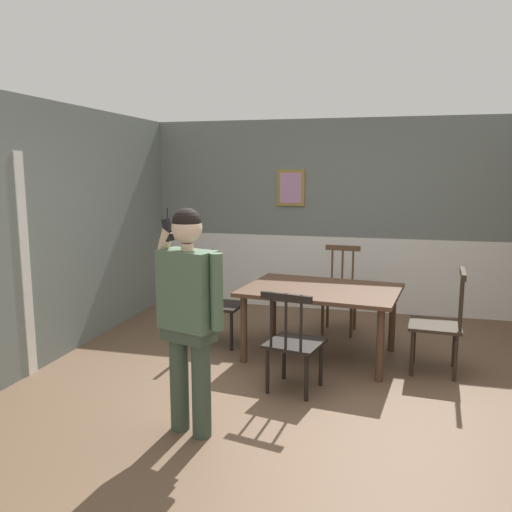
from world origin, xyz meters
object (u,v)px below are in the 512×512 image
object	(u,v)px
dining_table	(321,296)
chair_by_doorway	(340,292)
chair_near_window	(293,342)
chair_at_table_head	(440,323)
person_figure	(189,307)
chair_opposite_corner	(218,302)

from	to	relation	value
dining_table	chair_by_doorway	bearing A→B (deg)	83.22
chair_near_window	chair_by_doorway	size ratio (longest dim) A/B	0.89
chair_by_doorway	chair_at_table_head	distance (m)	1.50
chair_near_window	chair_at_table_head	world-z (taller)	chair_at_table_head
chair_near_window	person_figure	xyz separation A→B (m)	(-0.59, -0.93, 0.51)
chair_by_doorway	person_figure	world-z (taller)	person_figure
chair_near_window	chair_at_table_head	size ratio (longest dim) A/B	0.91
chair_opposite_corner	dining_table	bearing A→B (deg)	86.28
chair_at_table_head	chair_opposite_corner	size ratio (longest dim) A/B	0.97
chair_at_table_head	person_figure	bearing A→B (deg)	137.00
person_figure	chair_near_window	bearing A→B (deg)	-105.37
chair_by_doorway	chair_at_table_head	size ratio (longest dim) A/B	1.02
chair_near_window	chair_by_doorway	world-z (taller)	chair_by_doorway
dining_table	chair_at_table_head	size ratio (longest dim) A/B	1.66
person_figure	dining_table	bearing A→B (deg)	-93.73
chair_by_doorway	chair_at_table_head	xyz separation A→B (m)	(1.05, -1.07, 0.00)
chair_by_doorway	chair_opposite_corner	xyz separation A→B (m)	(-1.27, -0.79, -0.00)
dining_table	chair_by_doorway	world-z (taller)	chair_by_doorway
chair_at_table_head	chair_opposite_corner	world-z (taller)	chair_opposite_corner
dining_table	chair_opposite_corner	world-z (taller)	chair_opposite_corner
chair_at_table_head	person_figure	xyz separation A→B (m)	(-1.87, -1.71, 0.47)
chair_by_doorway	dining_table	bearing A→B (deg)	86.41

